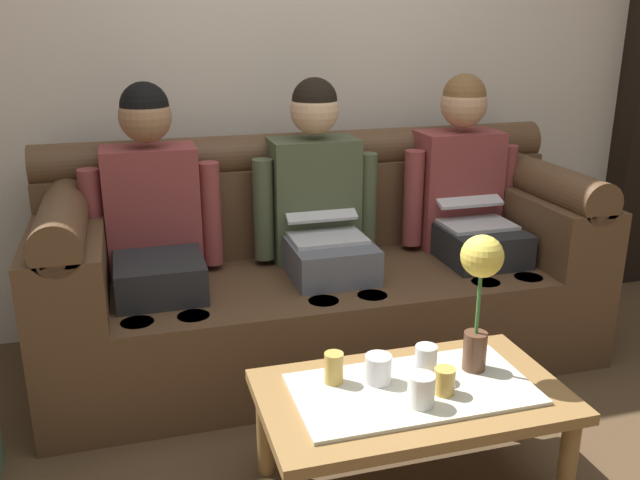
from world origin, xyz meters
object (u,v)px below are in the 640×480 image
at_px(person_right, 467,201).
at_px(cup_near_left, 426,362).
at_px(cup_near_right, 378,369).
at_px(person_left, 155,226).
at_px(flower_vase, 480,280).
at_px(cup_far_left, 444,381).
at_px(couch, 320,275).
at_px(cup_far_center, 334,368).
at_px(cup_far_right, 421,390).
at_px(coffee_table, 412,403).
at_px(person_middle, 321,213).

distance_m(person_right, cup_near_left, 1.19).
bearing_deg(cup_near_right, person_left, 122.54).
bearing_deg(cup_near_right, person_right, 50.40).
bearing_deg(flower_vase, cup_far_left, -145.04).
distance_m(cup_near_left, cup_near_right, 0.15).
xyz_separation_m(person_right, flower_vase, (-0.46, -0.96, 0.03)).
bearing_deg(couch, cup_near_right, -95.37).
distance_m(person_right, cup_far_center, 1.32).
bearing_deg(person_right, cup_near_left, -123.23).
bearing_deg(cup_far_center, cup_near_right, -14.97).
bearing_deg(cup_far_right, person_left, 121.46).
bearing_deg(person_right, cup_near_right, -129.60).
bearing_deg(cup_far_center, person_right, 44.87).
height_order(couch, coffee_table, couch).
xyz_separation_m(coffee_table, cup_near_right, (-0.09, 0.06, 0.10)).
xyz_separation_m(person_left, person_right, (1.40, -0.00, -0.00)).
relative_size(cup_near_right, cup_far_left, 1.09).
height_order(person_middle, flower_vase, person_middle).
bearing_deg(person_left, flower_vase, -45.83).
distance_m(person_left, flower_vase, 1.34).
xyz_separation_m(person_left, flower_vase, (0.93, -0.96, 0.03)).
bearing_deg(person_middle, cup_near_left, -86.51).
xyz_separation_m(flower_vase, cup_near_left, (-0.18, -0.01, -0.25)).
bearing_deg(person_left, cup_far_center, -62.63).
bearing_deg(cup_far_right, person_right, 57.27).
relative_size(person_left, coffee_table, 1.30).
bearing_deg(cup_near_right, cup_far_left, -35.47).
xyz_separation_m(couch, cup_far_left, (0.08, -1.08, 0.05)).
xyz_separation_m(person_right, cup_near_right, (-0.79, -0.95, -0.23)).
relative_size(flower_vase, cup_far_center, 4.57).
bearing_deg(coffee_table, person_left, 124.50).
bearing_deg(couch, person_right, -0.34).
bearing_deg(person_middle, cup_far_right, -90.87).
xyz_separation_m(couch, cup_near_right, (-0.09, -0.96, 0.06)).
distance_m(flower_vase, cup_far_center, 0.53).
bearing_deg(cup_far_right, cup_near_left, 60.94).
distance_m(couch, cup_far_center, 0.95).
distance_m(person_left, person_right, 1.40).
distance_m(couch, person_left, 0.76).
bearing_deg(person_middle, cup_far_center, -103.67).
distance_m(person_middle, cup_far_left, 1.10).
relative_size(couch, coffee_table, 2.49).
distance_m(person_right, cup_far_right, 1.34).
bearing_deg(cup_near_left, cup_far_left, -79.40).
height_order(person_middle, person_right, same).
height_order(person_left, person_middle, same).
relative_size(person_left, cup_far_right, 12.60).
xyz_separation_m(cup_far_center, cup_far_right, (0.21, -0.20, -0.00)).
xyz_separation_m(flower_vase, cup_far_center, (-0.46, 0.04, -0.26)).
bearing_deg(person_right, person_middle, 179.99).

